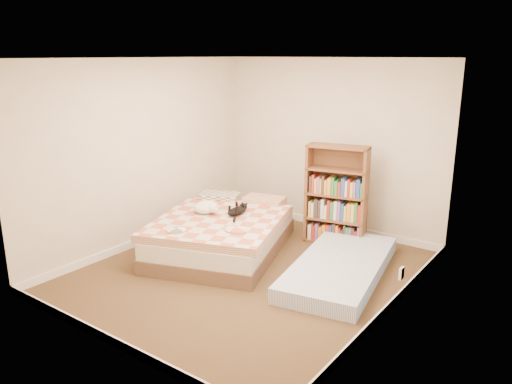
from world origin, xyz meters
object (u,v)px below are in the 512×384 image
Objects in this scene: white_dog at (206,207)px; floor_mattress at (340,267)px; black_cat at (238,211)px; bookshelf at (336,207)px; bed at (225,232)px.

floor_mattress is at bearing -30.65° from white_dog.
floor_mattress is at bearing -6.04° from black_cat.
bookshelf is at bearing 38.58° from black_cat.
bookshelf is 3.08× the size of white_dog.
bookshelf is (1.06, 1.13, 0.26)m from bed.
floor_mattress is at bearing -11.89° from bed.
bed is 5.47× the size of white_dog.
bookshelf is at bearing 27.74° from bed.
bed is 0.42m from white_dog.
bed is at bearing -144.68° from bookshelf.
black_cat is (-1.45, -0.10, 0.46)m from floor_mattress.
bookshelf reaches higher than bed.
bookshelf is 1.16m from floor_mattress.
white_dog reaches higher than floor_mattress.
bed is 4.33× the size of black_cat.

